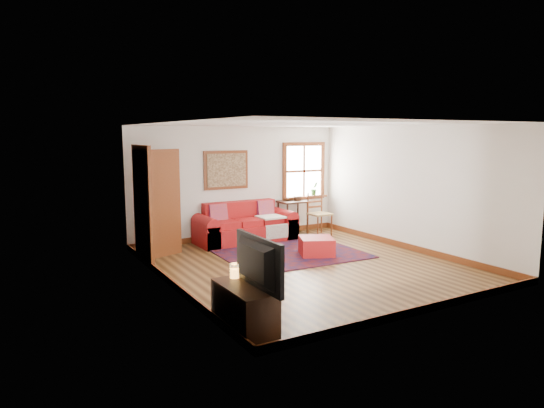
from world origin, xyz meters
TOP-DOWN VIEW (x-y plane):
  - ground at (0.00, 0.00)m, footprint 5.50×5.50m
  - room_envelope at (0.00, 0.02)m, footprint 5.04×5.54m
  - window at (1.78, 2.70)m, footprint 1.18×0.20m
  - doorway at (-2.21, 1.78)m, footprint 0.89×1.08m
  - framed_artwork at (-0.30, 2.71)m, footprint 1.05×0.07m
  - persian_rug at (0.21, 0.86)m, footprint 2.75×2.24m
  - red_leather_sofa at (-0.05, 2.32)m, footprint 2.19×0.90m
  - red_ottoman at (0.57, 0.50)m, footprint 0.82×0.82m
  - side_table at (1.30, 2.50)m, footprint 0.65×0.49m
  - ladder_back_chair at (1.75, 2.10)m, footprint 0.48×0.46m
  - media_cabinet at (-2.26, -2.04)m, footprint 0.44×0.98m
  - television at (-2.24, -2.17)m, footprint 0.14×1.06m
  - candle_hurricane at (-2.21, -1.67)m, footprint 0.12×0.12m

SIDE VIEW (x-z plane):
  - ground at x=0.00m, z-range 0.00..0.00m
  - persian_rug at x=0.21m, z-range 0.00..0.02m
  - red_ottoman at x=0.57m, z-range 0.00..0.35m
  - media_cabinet at x=-2.26m, z-range 0.00..0.54m
  - red_leather_sofa at x=-0.05m, z-range -0.14..0.71m
  - ladder_back_chair at x=1.75m, z-range 0.04..1.03m
  - candle_hurricane at x=-2.21m, z-range 0.54..0.72m
  - side_table at x=1.30m, z-range 0.27..1.05m
  - television at x=-2.24m, z-range 0.54..1.15m
  - doorway at x=-2.21m, z-range 0.00..2.14m
  - window at x=1.78m, z-range 0.62..2.00m
  - framed_artwork at x=-0.30m, z-range 1.13..1.98m
  - room_envelope at x=0.00m, z-range 0.39..2.91m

